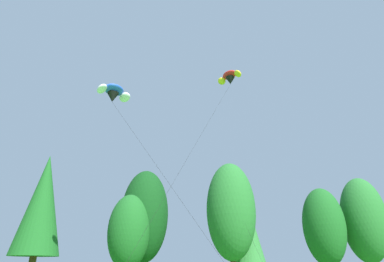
% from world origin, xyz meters
% --- Properties ---
extents(treeline_tree_d, '(4.49, 4.49, 13.13)m').
position_xyz_m(treeline_tree_d, '(-12.61, 43.01, 8.23)').
color(treeline_tree_d, '#472D19').
rests_on(treeline_tree_d, ground_plane).
extents(treeline_tree_e, '(4.49, 4.49, 9.95)m').
position_xyz_m(treeline_tree_e, '(-3.97, 45.33, 6.02)').
color(treeline_tree_e, '#472D19').
rests_on(treeline_tree_e, ground_plane).
extents(treeline_tree_f, '(5.37, 5.37, 13.21)m').
position_xyz_m(treeline_tree_f, '(-2.23, 47.03, 8.00)').
color(treeline_tree_f, '#472D19').
rests_on(treeline_tree_f, ground_plane).
extents(treeline_tree_g, '(5.61, 5.61, 14.10)m').
position_xyz_m(treeline_tree_g, '(7.39, 44.54, 8.54)').
color(treeline_tree_g, '#472D19').
rests_on(treeline_tree_g, ground_plane).
extents(treeline_tree_h, '(4.07, 4.07, 11.25)m').
position_xyz_m(treeline_tree_h, '(10.59, 47.88, 7.05)').
color(treeline_tree_h, '#472D19').
rests_on(treeline_tree_h, ground_plane).
extents(treeline_tree_i, '(4.93, 4.93, 11.61)m').
position_xyz_m(treeline_tree_i, '(18.98, 44.22, 7.03)').
color(treeline_tree_i, '#472D19').
rests_on(treeline_tree_i, ground_plane).
extents(treeline_tree_j, '(5.34, 5.34, 13.11)m').
position_xyz_m(treeline_tree_j, '(24.39, 43.77, 7.94)').
color(treeline_tree_j, '#472D19').
rests_on(treeline_tree_j, ground_plane).
extents(parafoil_kite_high_red_yellow, '(13.70, 14.25, 23.64)m').
position_xyz_m(parafoil_kite_high_red_yellow, '(6.63, 40.86, 23.90)').
color(parafoil_kite_high_red_yellow, red).
extents(parafoil_kite_mid_blue_white, '(9.17, 8.89, 15.36)m').
position_xyz_m(parafoil_kite_mid_blue_white, '(-6.71, 32.94, 15.80)').
color(parafoil_kite_mid_blue_white, blue).
extents(parafoil_kite_far_teal, '(6.82, 21.08, 11.27)m').
position_xyz_m(parafoil_kite_far_teal, '(10.11, 50.43, 11.69)').
color(parafoil_kite_far_teal, teal).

